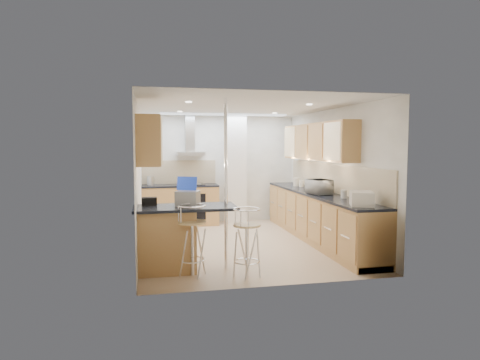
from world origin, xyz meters
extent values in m
plane|color=#D1AF8B|center=(0.00, 0.00, 0.00)|extent=(4.80, 4.80, 0.00)
cube|color=silver|center=(0.00, 2.40, 1.25)|extent=(3.60, 0.04, 2.50)
cube|color=silver|center=(0.00, -2.40, 1.25)|extent=(3.60, 0.04, 2.50)
cube|color=silver|center=(-1.80, 0.00, 1.25)|extent=(0.04, 4.80, 2.50)
cube|color=silver|center=(1.80, 0.00, 1.25)|extent=(0.04, 4.80, 2.50)
cube|color=silver|center=(0.00, 0.00, 2.50)|extent=(3.60, 4.80, 0.02)
cube|color=tan|center=(1.63, 0.40, 1.88)|extent=(0.34, 3.00, 0.72)
cube|color=tan|center=(-1.63, -1.35, 1.88)|extent=(0.34, 0.62, 0.72)
cube|color=beige|center=(1.79, 0.00, 1.18)|extent=(0.03, 4.40, 0.56)
cube|color=beige|center=(-0.95, 2.38, 1.18)|extent=(1.70, 0.03, 0.56)
cube|color=white|center=(0.35, 2.20, 1.25)|extent=(0.45, 0.40, 2.50)
cube|color=silver|center=(-0.70, 2.15, 1.62)|extent=(0.62, 0.48, 0.08)
cube|color=silver|center=(-0.70, 2.29, 2.06)|extent=(0.22, 0.20, 0.88)
cylinder|color=white|center=(-0.53, -1.45, 1.25)|extent=(0.05, 0.05, 2.50)
cube|color=black|center=(-0.70, 1.79, 0.45)|extent=(0.58, 0.02, 0.58)
cube|color=black|center=(-0.70, 2.10, 0.93)|extent=(0.58, 0.50, 0.02)
cube|color=tan|center=(0.00, 1.80, 2.48)|extent=(2.80, 0.35, 0.02)
cube|color=tan|center=(1.50, 0.00, 0.44)|extent=(0.60, 4.40, 0.88)
cube|color=black|center=(1.50, 0.00, 0.90)|extent=(0.63, 4.40, 0.04)
cube|color=tan|center=(-0.95, 2.10, 0.44)|extent=(1.70, 0.60, 0.88)
cube|color=black|center=(-0.95, 2.10, 0.90)|extent=(1.70, 0.63, 0.04)
cube|color=tan|center=(-1.12, -1.45, 0.45)|extent=(1.35, 0.62, 0.90)
cube|color=black|center=(-1.12, -1.45, 0.92)|extent=(1.47, 0.72, 0.04)
imported|color=silver|center=(1.41, -0.29, 1.05)|extent=(0.40, 0.53, 0.27)
cube|color=gray|center=(-1.09, -1.43, 1.05)|extent=(0.38, 0.34, 0.22)
cube|color=black|center=(-1.63, -1.28, 1.00)|extent=(0.22, 0.16, 0.12)
cylinder|color=silver|center=(1.51, 1.24, 1.01)|extent=(0.15, 0.15, 0.18)
cylinder|color=silver|center=(1.59, 1.10, 0.99)|extent=(0.14, 0.14, 0.13)
cylinder|color=#B4AF90|center=(1.64, 0.01, 1.02)|extent=(0.16, 0.16, 0.20)
cylinder|color=silver|center=(1.59, -0.94, 0.99)|extent=(0.11, 0.11, 0.14)
cube|color=silver|center=(1.45, -1.81, 1.03)|extent=(0.44, 0.49, 0.21)
cylinder|color=silver|center=(-1.60, 2.16, 1.02)|extent=(0.16, 0.16, 0.20)
camera|label=1|loc=(-1.62, -7.59, 1.83)|focal=32.00mm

